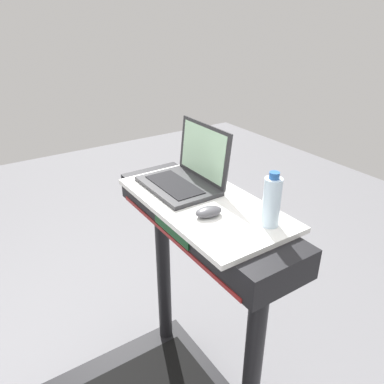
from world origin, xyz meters
TOP-DOWN VIEW (x-y plane):
  - desk_board at (0.00, 0.70)m, footprint 0.72×0.37m
  - laptop at (-0.15, 0.72)m, footprint 0.33×0.26m
  - computer_mouse at (0.11, 0.65)m, footprint 0.07×0.11m
  - water_bottle at (0.27, 0.79)m, footprint 0.06×0.06m

SIDE VIEW (x-z plane):
  - desk_board at x=0.00m, z-range 1.12..1.14m
  - computer_mouse at x=0.11m, z-range 1.14..1.17m
  - laptop at x=-0.15m, z-range 1.07..1.31m
  - water_bottle at x=0.27m, z-range 1.13..1.32m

